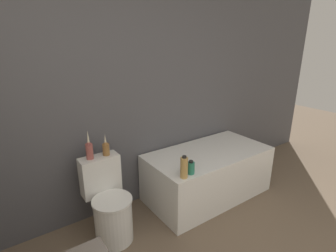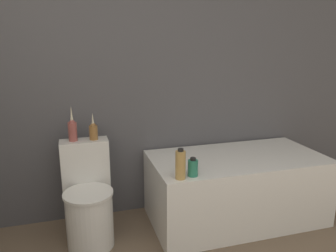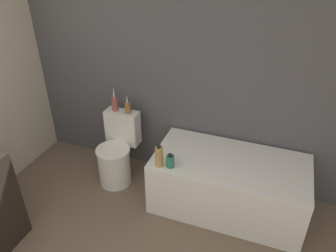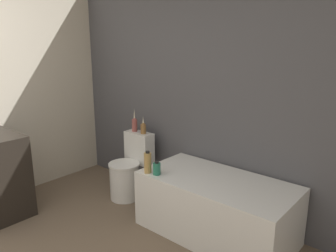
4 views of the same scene
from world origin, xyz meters
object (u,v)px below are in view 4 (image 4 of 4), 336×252
at_px(bathtub, 216,207).
at_px(shampoo_bottle_tall, 148,163).
at_px(vase_silver, 143,128).
at_px(toilet, 129,170).
at_px(vase_gold, 135,124).
at_px(shampoo_bottle_short, 157,168).

distance_m(bathtub, shampoo_bottle_tall, 0.78).
relative_size(vase_silver, shampoo_bottle_tall, 0.96).
relative_size(toilet, vase_gold, 2.75).
xyz_separation_m(vase_gold, vase_silver, (0.16, -0.01, -0.02)).
bearing_deg(shampoo_bottle_short, bathtub, 29.03).
height_order(vase_gold, shampoo_bottle_short, vase_gold).
height_order(vase_silver, shampoo_bottle_tall, vase_silver).
relative_size(bathtub, shampoo_bottle_tall, 6.57).
height_order(bathtub, shampoo_bottle_short, shampoo_bottle_short).
bearing_deg(bathtub, shampoo_bottle_short, -150.97).
relative_size(shampoo_bottle_tall, shampoo_bottle_short, 1.61).
distance_m(bathtub, vase_silver, 1.30).
bearing_deg(toilet, vase_gold, 112.88).
height_order(toilet, vase_silver, vase_silver).
xyz_separation_m(toilet, shampoo_bottle_short, (0.73, -0.30, 0.31)).
xyz_separation_m(vase_gold, shampoo_bottle_tall, (0.71, -0.50, -0.18)).
xyz_separation_m(vase_gold, shampoo_bottle_short, (0.81, -0.48, -0.22)).
relative_size(vase_silver, shampoo_bottle_short, 1.54).
bearing_deg(bathtub, toilet, 179.21).
distance_m(vase_silver, shampoo_bottle_tall, 0.76).
xyz_separation_m(bathtub, toilet, (-1.24, 0.02, 0.04)).
relative_size(bathtub, shampoo_bottle_short, 10.57).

